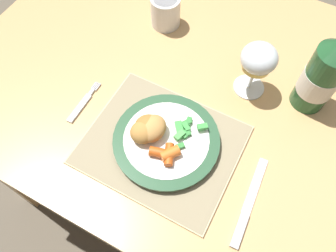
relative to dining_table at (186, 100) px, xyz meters
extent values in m
plane|color=brown|center=(0.00, 0.00, -0.64)|extent=(6.00, 6.00, 0.00)
cube|color=tan|center=(0.00, 0.00, 0.08)|extent=(1.12, 0.85, 0.04)
cube|color=tan|center=(-0.51, -0.37, -0.29)|extent=(0.06, 0.06, 0.70)
cube|color=tan|center=(-0.51, 0.37, -0.29)|extent=(0.06, 0.06, 0.70)
cube|color=#CCB789|center=(0.03, -0.20, 0.11)|extent=(0.33, 0.27, 0.01)
cube|color=gray|center=(0.03, -0.20, 0.11)|extent=(0.32, 0.27, 0.00)
cylinder|color=white|center=(0.04, -0.19, 0.12)|extent=(0.19, 0.19, 0.01)
cylinder|color=#2D5638|center=(0.04, -0.19, 0.12)|extent=(0.23, 0.23, 0.01)
cylinder|color=white|center=(0.04, -0.19, 0.13)|extent=(0.19, 0.19, 0.00)
ellipsoid|color=#B77F3D|center=(0.00, -0.19, 0.15)|extent=(0.08, 0.08, 0.04)
ellipsoid|color=#B77F3D|center=(-0.01, -0.21, 0.15)|extent=(0.08, 0.08, 0.04)
ellipsoid|color=#A87033|center=(0.00, -0.19, 0.15)|extent=(0.07, 0.06, 0.04)
ellipsoid|color=tan|center=(0.01, -0.19, 0.15)|extent=(0.07, 0.08, 0.04)
cube|color=green|center=(0.07, -0.16, 0.13)|extent=(0.02, 0.02, 0.01)
cube|color=#338438|center=(0.07, -0.16, 0.13)|extent=(0.03, 0.03, 0.01)
cube|color=#338438|center=(0.06, -0.14, 0.13)|extent=(0.02, 0.02, 0.01)
cube|color=#338438|center=(0.07, -0.19, 0.13)|extent=(0.02, 0.02, 0.01)
cube|color=green|center=(0.05, -0.15, 0.13)|extent=(0.03, 0.03, 0.01)
cube|color=green|center=(0.06, -0.15, 0.14)|extent=(0.02, 0.02, 0.01)
cube|color=#4CA84C|center=(0.06, -0.17, 0.14)|extent=(0.02, 0.03, 0.01)
cube|color=green|center=(0.10, -0.13, 0.14)|extent=(0.03, 0.02, 0.01)
cube|color=#338438|center=(0.06, -0.13, 0.13)|extent=(0.01, 0.02, 0.01)
cylinder|color=orange|center=(0.06, -0.22, 0.14)|extent=(0.04, 0.05, 0.02)
cylinder|color=#CC5119|center=(0.04, -0.23, 0.14)|extent=(0.05, 0.03, 0.02)
cylinder|color=#CC5119|center=(0.06, -0.22, 0.14)|extent=(0.04, 0.05, 0.02)
cube|color=silver|center=(-0.18, -0.20, 0.11)|extent=(0.02, 0.08, 0.01)
cube|color=silver|center=(-0.18, -0.15, 0.11)|extent=(0.01, 0.02, 0.01)
cube|color=silver|center=(-0.18, -0.13, 0.11)|extent=(0.00, 0.02, 0.00)
cube|color=silver|center=(-0.18, -0.13, 0.11)|extent=(0.00, 0.02, 0.00)
cube|color=silver|center=(-0.19, -0.13, 0.11)|extent=(0.00, 0.02, 0.00)
cube|color=silver|center=(-0.19, -0.13, 0.11)|extent=(0.00, 0.02, 0.00)
cube|color=silver|center=(0.25, -0.19, 0.10)|extent=(0.03, 0.13, 0.00)
cube|color=#B2B2B7|center=(0.25, -0.29, 0.11)|extent=(0.02, 0.07, 0.01)
cylinder|color=silver|center=(0.14, 0.04, 0.10)|extent=(0.07, 0.07, 0.00)
cylinder|color=silver|center=(0.14, 0.04, 0.14)|extent=(0.01, 0.01, 0.07)
ellipsoid|color=silver|center=(0.14, 0.04, 0.21)|extent=(0.08, 0.08, 0.06)
cylinder|color=#EACC66|center=(0.14, 0.04, 0.19)|extent=(0.06, 0.06, 0.02)
cylinder|color=#23562D|center=(0.28, 0.07, 0.19)|extent=(0.08, 0.08, 0.17)
cylinder|color=white|center=(0.28, 0.07, 0.18)|extent=(0.08, 0.08, 0.06)
cylinder|color=white|center=(-0.14, 0.14, 0.14)|extent=(0.08, 0.08, 0.08)
cylinder|color=gray|center=(-0.14, 0.14, 0.18)|extent=(0.06, 0.06, 0.01)
camera|label=1|loc=(0.19, -0.46, 0.76)|focal=35.00mm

